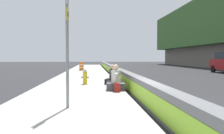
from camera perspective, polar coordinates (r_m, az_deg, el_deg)
ground_plane at (r=8.01m, az=9.12°, el=-9.59°), size 160.00×160.00×0.00m
sidewalk_strip at (r=7.80m, az=-10.40°, el=-9.39°), size 80.00×4.40×0.14m
jersey_barrier at (r=7.93m, az=9.12°, el=-6.59°), size 76.00×0.45×0.85m
route_sign_post at (r=6.95m, az=-11.18°, el=6.91°), size 0.44×0.09×3.60m
fire_hydrant at (r=12.95m, az=-6.82°, el=-2.35°), size 0.26×0.46×0.88m
seated_person_foreground at (r=10.59m, az=0.96°, el=-3.80°), size 0.77×0.88×1.20m
seated_person_middle at (r=11.71m, az=0.68°, el=-3.36°), size 0.70×0.81×1.09m
seated_person_rear at (r=12.92m, az=0.15°, el=-2.78°), size 0.88×0.96×1.12m
backpack at (r=10.04m, az=1.26°, el=-5.17°), size 0.32×0.28×0.40m
construction_barrel at (r=26.98m, az=-7.70°, el=0.19°), size 0.54×0.54×0.95m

